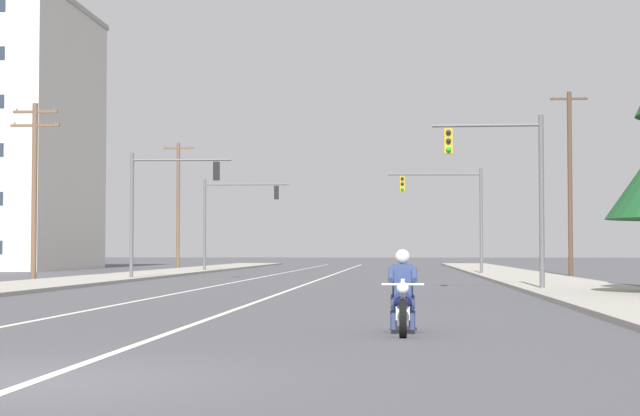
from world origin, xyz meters
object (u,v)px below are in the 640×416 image
object	(u,v)px
traffic_signal_near_right	(510,177)
traffic_signal_mid_left	(230,210)
traffic_signal_mid_right	(454,204)
utility_pole_right_far	(570,180)
utility_pole_left_far	(178,203)
motorcycle_with_rider	(403,300)
traffic_signal_near_left	(161,196)
utility_pole_left_near	(34,184)

from	to	relation	value
traffic_signal_near_right	traffic_signal_mid_left	size ratio (longest dim) A/B	1.00
traffic_signal_mid_right	utility_pole_right_far	bearing A→B (deg)	-7.00
utility_pole_left_far	traffic_signal_mid_right	bearing A→B (deg)	-40.80
motorcycle_with_rider	traffic_signal_mid_left	world-z (taller)	traffic_signal_mid_left
traffic_signal_near_left	utility_pole_left_far	bearing A→B (deg)	100.63
traffic_signal_near_right	utility_pole_left_near	size ratio (longest dim) A/B	0.74
motorcycle_with_rider	traffic_signal_mid_left	bearing A→B (deg)	102.81
traffic_signal_mid_left	utility_pole_left_near	size ratio (longest dim) A/B	0.74
traffic_signal_near_right	utility_pole_left_far	bearing A→B (deg)	116.99
traffic_signal_near_right	utility_pole_left_near	xyz separation A→B (m)	(-21.08, 10.80, 0.54)
traffic_signal_near_right	utility_pole_left_far	size ratio (longest dim) A/B	0.64
motorcycle_with_rider	utility_pole_left_far	distance (m)	61.82
traffic_signal_near_left	traffic_signal_mid_left	distance (m)	18.76
motorcycle_with_rider	utility_pole_left_far	world-z (taller)	utility_pole_left_far
utility_pole_right_far	motorcycle_with_rider	bearing A→B (deg)	-103.04
traffic_signal_mid_right	utility_pole_left_far	bearing A→B (deg)	139.20
traffic_signal_near_left	traffic_signal_mid_left	size ratio (longest dim) A/B	1.00
traffic_signal_near_left	utility_pole_right_far	xyz separation A→B (m)	(21.23, 9.87, 1.33)
utility_pole_left_near	utility_pole_right_far	size ratio (longest dim) A/B	0.80
motorcycle_with_rider	utility_pole_left_near	bearing A→B (deg)	120.41
utility_pole_left_far	traffic_signal_mid_left	bearing A→B (deg)	-58.96
utility_pole_left_near	utility_pole_right_far	distance (m)	29.34
traffic_signal_near_left	utility_pole_left_near	world-z (taller)	utility_pole_left_near
traffic_signal_mid_right	utility_pole_right_far	size ratio (longest dim) A/B	0.59
traffic_signal_mid_right	utility_pole_left_near	world-z (taller)	utility_pole_left_near
traffic_signal_near_left	traffic_signal_mid_right	bearing A→B (deg)	35.92
traffic_signal_mid_right	traffic_signal_mid_left	size ratio (longest dim) A/B	1.00
motorcycle_with_rider	traffic_signal_near_right	world-z (taller)	traffic_signal_near_right
traffic_signal_near_left	motorcycle_with_rider	bearing A→B (deg)	-69.61
traffic_signal_near_right	traffic_signal_mid_left	bearing A→B (deg)	115.76
traffic_signal_mid_left	utility_pole_left_far	xyz separation A→B (m)	(-5.50, 9.14, 0.89)
motorcycle_with_rider	traffic_signal_near_left	distance (m)	33.69
utility_pole_left_near	utility_pole_right_far	xyz separation A→B (m)	(26.81, 11.88, 0.87)
utility_pole_right_far	traffic_signal_near_right	bearing A→B (deg)	-104.19
traffic_signal_near_right	motorcycle_with_rider	bearing A→B (deg)	-101.62
traffic_signal_mid_left	utility_pole_right_far	size ratio (longest dim) A/B	0.59
traffic_signal_near_right	utility_pole_right_far	size ratio (longest dim) A/B	0.59
motorcycle_with_rider	traffic_signal_mid_right	distance (m)	42.33
traffic_signal_mid_left	traffic_signal_near_right	bearing A→B (deg)	-64.24
utility_pole_right_far	utility_pole_left_near	bearing A→B (deg)	-156.11
traffic_signal_mid_left	utility_pole_right_far	distance (m)	22.81
traffic_signal_near_left	utility_pole_right_far	bearing A→B (deg)	24.93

